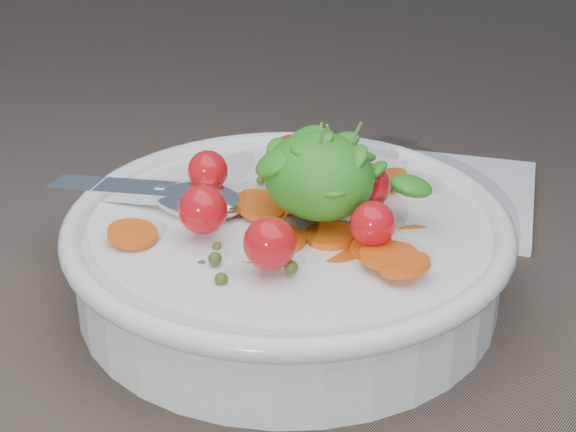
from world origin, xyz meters
The scene contains 3 objects.
ground centered at (0.00, 0.00, 0.00)m, with size 6.00×6.00×0.00m, color brown.
bowl centered at (-0.01, -0.02, 0.03)m, with size 0.29×0.27×0.12m.
napkin centered at (-0.02, 0.15, 0.00)m, with size 0.17×0.15×0.01m, color white.
Camera 1 is at (0.27, -0.40, 0.30)m, focal length 55.00 mm.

